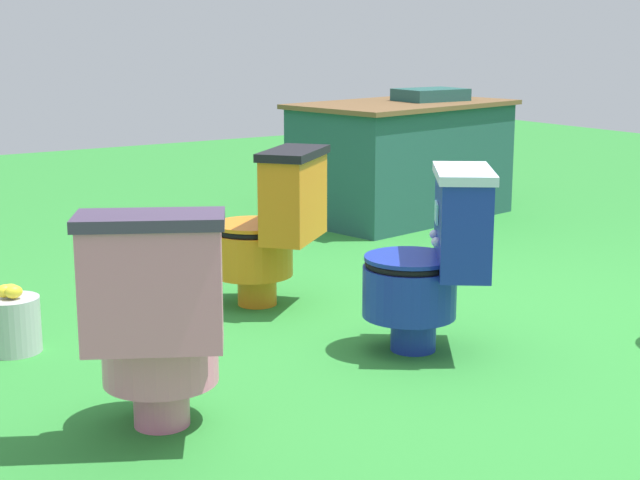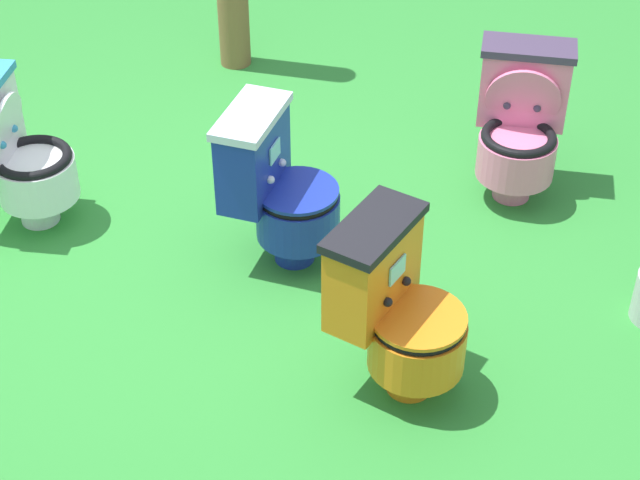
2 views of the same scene
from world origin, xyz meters
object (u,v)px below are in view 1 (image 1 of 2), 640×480
Objects in this scene: toilet_orange at (271,227)px; vendor_table at (403,159)px; toilet_blue at (433,259)px; lemon_bucket at (12,323)px; toilet_pink at (156,320)px.

vendor_table is at bearing -2.85° from toilet_orange.
toilet_blue is 2.63× the size of lemon_bucket.
toilet_blue is (0.20, -0.90, 0.00)m from toilet_orange.
toilet_blue is 0.46× the size of vendor_table.
toilet_pink is (-1.04, -1.06, 0.00)m from toilet_orange.
toilet_pink is 3.76m from vendor_table.
lemon_bucket is at bearing -155.44° from vendor_table.
vendor_table is 3.33m from lemon_bucket.
toilet_orange is 0.92m from toilet_blue.
toilet_blue is at bearing -32.68° from lemon_bucket.
toilet_pink is at bearing 134.03° from toilet_blue.
toilet_pink reaches higher than lemon_bucket.
toilet_pink is 0.46× the size of vendor_table.
toilet_orange is 1.00× the size of toilet_blue.
vendor_table is at bearing 24.56° from lemon_bucket.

